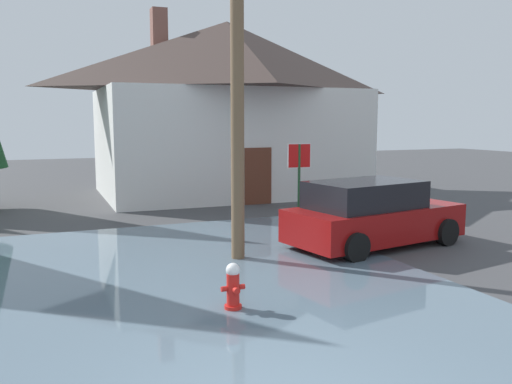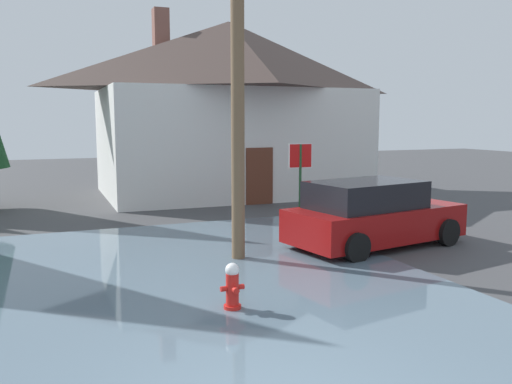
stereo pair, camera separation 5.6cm
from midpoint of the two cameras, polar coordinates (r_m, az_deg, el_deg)
name	(u,v)px [view 1 (the left image)]	position (r m, az deg, el deg)	size (l,w,h in m)	color
flood_puddle	(123,290)	(9.91, -13.96, -9.93)	(11.23, 11.05, 0.04)	slate
fire_hydrant	(233,287)	(8.58, -2.61, -9.96)	(0.38, 0.33, 0.76)	red
utility_pole	(237,31)	(11.47, -2.15, 16.51)	(1.60, 0.28, 9.13)	brown
stop_sign_far	(299,165)	(16.62, 4.45, 2.88)	(0.74, 0.09, 2.25)	#1E4C28
house	(227,106)	(22.13, -3.10, 9.04)	(10.75, 7.30, 7.35)	silver
parked_car	(372,215)	(13.06, 11.94, -2.36)	(4.53, 2.64, 1.56)	maroon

